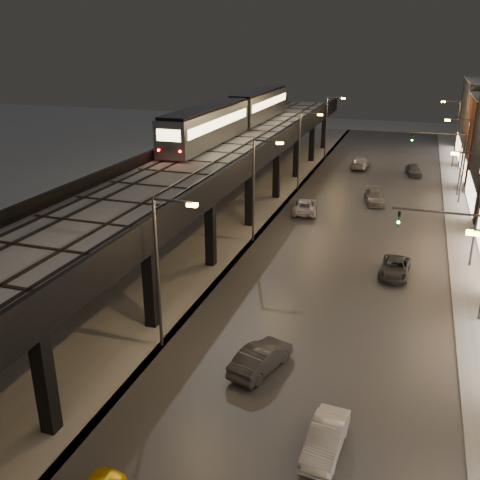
% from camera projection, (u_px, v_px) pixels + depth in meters
% --- Properties ---
extents(road_surface, '(17.00, 120.00, 0.06)m').
position_uv_depth(road_surface, '(353.00, 236.00, 48.09)').
color(road_surface, '#46474D').
rests_on(road_surface, ground).
extents(sidewalk_right, '(4.00, 120.00, 0.14)m').
position_uv_depth(sidewalk_right, '(472.00, 249.00, 45.14)').
color(sidewalk_right, '#9FA1A8').
rests_on(sidewalk_right, ground).
extents(under_viaduct_pavement, '(11.00, 120.00, 0.06)m').
position_uv_depth(under_viaduct_pavement, '(213.00, 221.00, 52.07)').
color(under_viaduct_pavement, '#9FA1A8').
rests_on(under_viaduct_pavement, ground).
extents(elevated_viaduct, '(9.00, 100.00, 6.30)m').
position_uv_depth(elevated_viaduct, '(199.00, 172.00, 47.28)').
color(elevated_viaduct, black).
rests_on(elevated_viaduct, ground).
extents(viaduct_trackbed, '(8.40, 100.00, 0.32)m').
position_uv_depth(viaduct_trackbed, '(199.00, 163.00, 47.13)').
color(viaduct_trackbed, '#B2B7C1').
rests_on(viaduct_trackbed, elevated_viaduct).
extents(viaduct_parapet_streetside, '(0.30, 100.00, 1.10)m').
position_uv_depth(viaduct_parapet_streetside, '(246.00, 161.00, 45.71)').
color(viaduct_parapet_streetside, black).
rests_on(viaduct_parapet_streetside, elevated_viaduct).
extents(viaduct_parapet_far, '(0.30, 100.00, 1.10)m').
position_uv_depth(viaduct_parapet_far, '(155.00, 155.00, 48.27)').
color(viaduct_parapet_far, black).
rests_on(viaduct_parapet_far, elevated_viaduct).
extents(streetlight_left_1, '(2.57, 0.28, 9.00)m').
position_uv_depth(streetlight_left_1, '(162.00, 264.00, 29.05)').
color(streetlight_left_1, '#38383A').
rests_on(streetlight_left_1, ground).
extents(streetlight_left_2, '(2.57, 0.28, 9.00)m').
position_uv_depth(streetlight_left_2, '(256.00, 184.00, 45.03)').
color(streetlight_left_2, '#38383A').
rests_on(streetlight_left_2, ground).
extents(streetlight_right_2, '(2.56, 0.28, 9.00)m').
position_uv_depth(streetlight_right_2, '(476.00, 202.00, 39.98)').
color(streetlight_right_2, '#38383A').
rests_on(streetlight_right_2, ground).
extents(streetlight_left_3, '(2.57, 0.28, 9.00)m').
position_uv_depth(streetlight_left_3, '(302.00, 146.00, 61.01)').
color(streetlight_left_3, '#38383A').
rests_on(streetlight_left_3, ground).
extents(streetlight_right_3, '(2.56, 0.28, 9.00)m').
position_uv_depth(streetlight_right_3, '(462.00, 155.00, 55.96)').
color(streetlight_right_3, '#38383A').
rests_on(streetlight_right_3, ground).
extents(streetlight_left_4, '(2.57, 0.28, 9.00)m').
position_uv_depth(streetlight_left_4, '(328.00, 123.00, 76.99)').
color(streetlight_left_4, '#38383A').
rests_on(streetlight_left_4, ground).
extents(streetlight_right_4, '(2.56, 0.28, 9.00)m').
position_uv_depth(streetlight_right_4, '(455.00, 129.00, 71.94)').
color(streetlight_right_4, '#38383A').
rests_on(streetlight_right_4, ground).
extents(traffic_light_rig_a, '(6.10, 0.34, 7.00)m').
position_uv_depth(traffic_light_rig_a, '(470.00, 253.00, 32.52)').
color(traffic_light_rig_a, '#38383A').
rests_on(traffic_light_rig_a, ground).
extents(traffic_light_rig_b, '(6.10, 0.34, 7.00)m').
position_uv_depth(traffic_light_rig_b, '(451.00, 156.00, 59.15)').
color(traffic_light_rig_b, '#38383A').
rests_on(traffic_light_rig_b, ground).
extents(subway_train, '(3.07, 37.30, 3.67)m').
position_uv_depth(subway_train, '(237.00, 113.00, 62.93)').
color(subway_train, gray).
rests_on(subway_train, viaduct_trackbed).
extents(car_near_white, '(2.71, 4.62, 1.44)m').
position_uv_depth(car_near_white, '(261.00, 359.00, 28.51)').
color(car_near_white, '#383A3E').
rests_on(car_near_white, ground).
extents(car_mid_silver, '(3.23, 5.47, 1.43)m').
position_uv_depth(car_mid_silver, '(305.00, 206.00, 54.34)').
color(car_mid_silver, silver).
rests_on(car_mid_silver, ground).
extents(car_mid_dark, '(2.36, 5.32, 1.52)m').
position_uv_depth(car_mid_dark, '(360.00, 163.00, 72.99)').
color(car_mid_dark, silver).
rests_on(car_mid_dark, ground).
extents(car_onc_silver, '(1.63, 4.01, 1.29)m').
position_uv_depth(car_onc_silver, '(325.00, 440.00, 22.87)').
color(car_onc_silver, silver).
rests_on(car_onc_silver, ground).
extents(car_onc_dark, '(2.27, 4.54, 1.23)m').
position_uv_depth(car_onc_dark, '(395.00, 269.00, 39.90)').
color(car_onc_dark, '#393B40').
rests_on(car_onc_dark, ground).
extents(car_onc_white, '(2.79, 4.94, 1.35)m').
position_uv_depth(car_onc_white, '(375.00, 198.00, 57.41)').
color(car_onc_white, gray).
rests_on(car_onc_white, ground).
extents(car_onc_red, '(2.45, 4.38, 1.41)m').
position_uv_depth(car_onc_red, '(414.00, 170.00, 69.13)').
color(car_onc_red, '#555A62').
rests_on(car_onc_red, ground).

